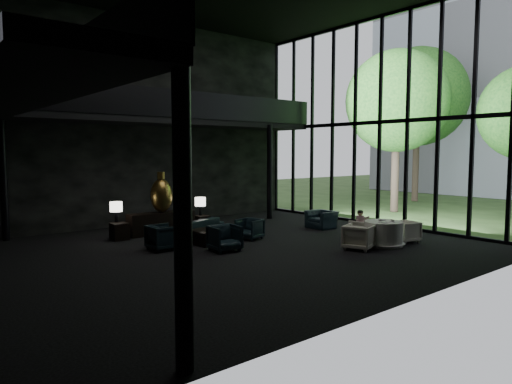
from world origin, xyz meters
TOP-DOWN VIEW (x-y plane):
  - floor at (0.00, 0.00)m, footprint 14.00×12.00m
  - wall_back at (0.00, 6.00)m, footprint 14.00×0.04m
  - wall_front at (0.00, -6.00)m, footprint 14.00×0.04m
  - curtain_wall at (6.95, 0.00)m, footprint 0.20×12.00m
  - mezzanine_back at (1.00, 5.00)m, footprint 12.00×2.00m
  - railing_left at (-5.00, 0.00)m, footprint 0.06×12.00m
  - railing_back at (1.00, 4.00)m, footprint 12.00×0.06m
  - column_sw at (-5.00, -5.70)m, footprint 0.24×0.24m
  - column_nw at (-5.00, 5.70)m, footprint 0.24×0.24m
  - column_ne at (4.80, 4.00)m, footprint 0.24×0.24m
  - tree_near at (11.00, 2.00)m, footprint 4.80×4.80m
  - tree_far at (16.00, 4.00)m, footprint 5.60×5.60m
  - console at (-0.51, 3.63)m, footprint 2.39×0.54m
  - bronze_urn at (-0.51, 3.60)m, footprint 0.75×0.75m
  - side_table_left at (-2.11, 3.46)m, footprint 0.50×0.50m
  - table_lamp_left at (-2.11, 3.68)m, footprint 0.40×0.40m
  - side_table_right at (1.09, 3.52)m, footprint 0.46×0.46m
  - table_lamp_right at (1.09, 3.62)m, footprint 0.40×0.40m
  - sofa at (-0.10, 2.13)m, footprint 2.48×1.44m
  - lounge_armchair_west at (-1.72, 1.20)m, footprint 0.79×0.84m
  - lounge_armchair_east at (1.26, 0.88)m, footprint 0.81×0.85m
  - lounge_armchair_south at (-0.41, -0.07)m, footprint 0.94×0.89m
  - window_armchair at (4.73, 0.90)m, footprint 0.62×0.94m
  - coffee_table at (-0.19, 1.14)m, footprint 1.06×1.06m
  - dining_table at (3.78, -2.53)m, footprint 1.30×1.30m
  - dining_chair_north at (3.91, -1.71)m, footprint 0.75×0.71m
  - dining_chair_east at (4.79, -2.61)m, footprint 0.79×0.82m
  - dining_chair_west at (2.77, -2.39)m, footprint 1.00×1.04m
  - child at (3.84, -1.58)m, footprint 0.26×0.26m
  - plate_a at (3.57, -2.63)m, footprint 0.33×0.33m
  - plate_b at (3.94, -2.34)m, footprint 0.28×0.28m
  - saucer at (3.99, -2.66)m, footprint 0.21×0.21m
  - coffee_cup at (3.98, -2.68)m, footprint 0.09×0.09m
  - cereal_bowl at (3.78, -2.40)m, footprint 0.14×0.14m
  - cream_pot at (3.89, -2.78)m, footprint 0.07×0.07m

SIDE VIEW (x-z plane):
  - floor at x=0.00m, z-range -0.01..0.01m
  - coffee_table at x=-0.19m, z-range 0.00..0.44m
  - side_table_right at x=1.09m, z-range 0.00..0.51m
  - side_table_left at x=-2.11m, z-range 0.00..0.55m
  - dining_table at x=3.78m, z-range -0.05..0.70m
  - dining_chair_east at x=4.79m, z-range 0.00..0.71m
  - lounge_armchair_east at x=1.26m, z-range 0.00..0.71m
  - dining_chair_north at x=3.91m, z-range 0.00..0.75m
  - console at x=-0.51m, z-range 0.00..0.76m
  - window_armchair at x=4.73m, z-range 0.00..0.81m
  - dining_chair_west at x=2.77m, z-range 0.00..0.85m
  - lounge_armchair_west at x=-1.72m, z-range 0.00..0.86m
  - lounge_armchair_south at x=-0.41m, z-range 0.00..0.88m
  - sofa at x=-0.10m, z-range 0.00..0.93m
  - child at x=3.84m, z-range 0.45..1.00m
  - saucer at x=3.99m, z-range 0.75..0.76m
  - plate_b at x=3.94m, z-range 0.75..0.77m
  - plate_a at x=3.57m, z-range 0.75..0.77m
  - cream_pot at x=3.89m, z-range 0.75..0.82m
  - cereal_bowl at x=3.78m, z-range 0.75..0.82m
  - coffee_cup at x=3.98m, z-range 0.76..0.83m
  - table_lamp_right at x=1.09m, z-range 0.65..1.32m
  - table_lamp_left at x=-2.11m, z-range 0.70..1.37m
  - bronze_urn at x=-0.51m, z-range 0.66..2.06m
  - column_sw at x=-5.00m, z-range 0.00..4.00m
  - column_nw at x=-5.00m, z-range 0.00..4.00m
  - column_ne at x=4.80m, z-range 0.00..4.00m
  - wall_back at x=0.00m, z-range 0.00..8.00m
  - wall_front at x=0.00m, z-range 0.00..8.00m
  - curtain_wall at x=6.95m, z-range 0.00..8.00m
  - mezzanine_back at x=1.00m, z-range 3.88..4.12m
  - railing_left at x=-5.00m, z-range 4.10..5.10m
  - railing_back at x=1.00m, z-range 4.10..5.10m
  - tree_near at x=11.00m, z-range 1.41..9.06m
  - tree_far at x=16.00m, z-range 1.59..10.39m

